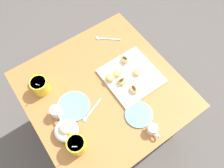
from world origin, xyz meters
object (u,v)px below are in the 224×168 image
dining_table (104,98)px  beignet_1 (134,89)px  cream_pitcher_white (57,112)px  saucer_sky_left (73,106)px  beignet_5 (137,72)px  beignet_2 (110,78)px  ice_cream_bowl (66,130)px  chocolate_sauce_pitcher (153,129)px  saucer_sky_right (139,115)px  coffee_mug_yellow_right (40,85)px  beignet_4 (125,60)px  beignet_3 (117,73)px  beignet_0 (121,82)px  pastry_plate_square (131,76)px  coffee_mug_yellow_left (77,144)px

dining_table → beignet_1: bearing=-130.7°
dining_table → cream_pitcher_white: cream_pitcher_white is taller
saucer_sky_left → beignet_5: bearing=-95.6°
beignet_2 → ice_cream_bowl: bearing=109.0°
chocolate_sauce_pitcher → saucer_sky_right: (0.11, 0.00, -0.03)m
coffee_mug_yellow_right → beignet_2: coffee_mug_yellow_right is taller
beignet_4 → beignet_5: size_ratio=0.93×
chocolate_sauce_pitcher → saucer_sky_right: size_ratio=0.60×
beignet_3 → beignet_0: bearing=167.3°
dining_table → beignet_2: beignet_2 is taller
beignet_1 → beignet_5: 0.12m
dining_table → pastry_plate_square: bearing=-98.5°
ice_cream_bowl → beignet_3: 0.43m
pastry_plate_square → beignet_1: beignet_1 is taller
saucer_sky_right → coffee_mug_yellow_left: bearing=82.9°
coffee_mug_yellow_right → cream_pitcher_white: size_ratio=1.35×
coffee_mug_yellow_left → saucer_sky_left: bearing=-24.8°
coffee_mug_yellow_right → saucer_sky_right: coffee_mug_yellow_right is taller
cream_pitcher_white → saucer_sky_left: cream_pitcher_white is taller
pastry_plate_square → saucer_sky_left: size_ratio=1.67×
pastry_plate_square → saucer_sky_right: 0.24m
cream_pitcher_white → beignet_0: cream_pitcher_white is taller
coffee_mug_yellow_left → cream_pitcher_white: bearing=-0.2°
beignet_2 → beignet_4: (0.05, -0.14, 0.00)m
coffee_mug_yellow_right → beignet_5: size_ratio=2.65×
beignet_3 → beignet_5: bearing=-122.1°
pastry_plate_square → beignet_2: bearing=66.5°
beignet_3 → beignet_5: beignet_5 is taller
coffee_mug_yellow_right → beignet_4: coffee_mug_yellow_right is taller
saucer_sky_right → beignet_4: beignet_4 is taller
ice_cream_bowl → pastry_plate_square: bearing=-81.2°
dining_table → ice_cream_bowl: size_ratio=6.90×
beignet_3 → coffee_mug_yellow_right: bearing=66.8°
beignet_0 → beignet_4: size_ratio=1.05×
coffee_mug_yellow_right → pastry_plate_square: bearing=-115.9°
coffee_mug_yellow_left → coffee_mug_yellow_right: 0.40m
beignet_1 → beignet_3: bearing=5.8°
dining_table → chocolate_sauce_pitcher: 0.40m
chocolate_sauce_pitcher → beignet_3: chocolate_sauce_pitcher is taller
beignet_5 → coffee_mug_yellow_right: bearing=64.9°
ice_cream_bowl → beignet_3: size_ratio=2.44×
beignet_3 → pastry_plate_square: bearing=-130.4°
pastry_plate_square → saucer_sky_left: pastry_plate_square is taller
beignet_1 → beignet_2: size_ratio=0.98×
coffee_mug_yellow_right → beignet_3: (-0.17, -0.41, -0.02)m
ice_cream_bowl → saucer_sky_right: (-0.14, -0.37, -0.04)m
saucer_sky_left → beignet_3: (0.02, -0.31, 0.03)m
coffee_mug_yellow_right → beignet_1: 0.53m
beignet_4 → saucer_sky_left: bearing=99.6°
pastry_plate_square → coffee_mug_yellow_right: size_ratio=2.15×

